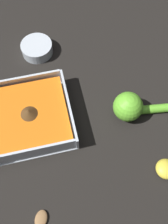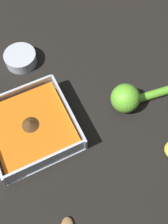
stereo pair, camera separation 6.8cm
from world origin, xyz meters
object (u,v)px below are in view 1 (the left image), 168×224
object	(u,v)px
square_dish	(31,116)
lemon_half	(166,169)
lemon_squeezer	(134,107)
spice_bowl	(37,49)

from	to	relation	value
square_dish	lemon_half	bearing A→B (deg)	-124.97
square_dish	lemon_squeezer	bearing A→B (deg)	-98.39
square_dish	spice_bowl	distance (m)	0.23
lemon_half	spice_bowl	bearing A→B (deg)	29.84
spice_bowl	lemon_half	bearing A→B (deg)	-150.16
lemon_squeezer	lemon_half	distance (m)	0.17
spice_bowl	lemon_squeezer	xyz separation A→B (m)	(-0.26, -0.22, 0.02)
spice_bowl	lemon_squeezer	world-z (taller)	lemon_squeezer
spice_bowl	lemon_squeezer	distance (m)	0.34
square_dish	lemon_squeezer	xyz separation A→B (m)	(-0.04, -0.27, 0.01)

